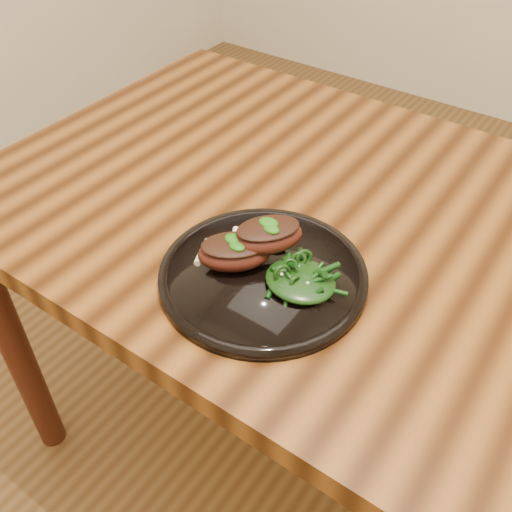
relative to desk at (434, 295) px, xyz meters
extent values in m
plane|color=brown|center=(0.00, 0.00, -0.67)|extent=(4.00, 4.00, 0.00)
cube|color=#331706|center=(0.00, 0.00, 0.06)|extent=(1.60, 0.80, 0.04)
cylinder|color=#39170D|center=(-0.74, -0.34, -0.31)|extent=(0.06, 0.06, 0.71)
cylinder|color=#39170D|center=(-0.74, 0.34, -0.31)|extent=(0.06, 0.06, 0.71)
cylinder|color=black|center=(-0.19, -0.20, 0.09)|extent=(0.29, 0.29, 0.02)
torus|color=black|center=(-0.19, -0.20, 0.09)|extent=(0.29, 0.29, 0.01)
cylinder|color=black|center=(-0.19, -0.20, 0.10)|extent=(0.19, 0.19, 0.00)
ellipsoid|color=#41140C|center=(-0.24, -0.21, 0.12)|extent=(0.12, 0.12, 0.04)
ellipsoid|color=black|center=(-0.24, -0.21, 0.13)|extent=(0.11, 0.10, 0.01)
cylinder|color=beige|center=(-0.28, -0.23, 0.11)|extent=(0.03, 0.05, 0.01)
ellipsoid|color=#0F4B08|center=(-0.24, -0.21, 0.14)|extent=(0.03, 0.02, 0.01)
ellipsoid|color=#41140C|center=(-0.21, -0.17, 0.14)|extent=(0.11, 0.12, 0.04)
ellipsoid|color=black|center=(-0.21, -0.17, 0.15)|extent=(0.10, 0.11, 0.01)
cylinder|color=beige|center=(-0.25, -0.19, 0.13)|extent=(0.03, 0.05, 0.01)
ellipsoid|color=#0F4B08|center=(-0.21, -0.17, 0.16)|extent=(0.03, 0.02, 0.01)
ellipsoid|color=#0F4B08|center=(-0.23, -0.14, 0.10)|extent=(0.07, 0.05, 0.00)
ellipsoid|color=black|center=(-0.14, -0.19, 0.11)|extent=(0.10, 0.09, 0.02)
camera|label=1|loc=(0.13, -0.68, 0.65)|focal=40.00mm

